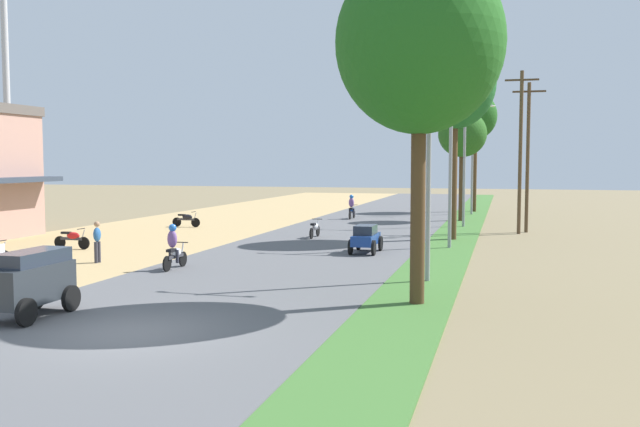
{
  "coord_description": "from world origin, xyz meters",
  "views": [
    {
      "loc": [
        8.24,
        -13.63,
        3.97
      ],
      "look_at": [
        -0.08,
        16.88,
        1.58
      ],
      "focal_mm": 38.33,
      "sensor_mm": 36.0,
      "label": 1
    }
  ],
  "objects_px": {
    "streetlamp_farthest": "(472,151)",
    "utility_pole_far": "(520,149)",
    "median_tree_third": "(462,135)",
    "motorbike_ahead_second": "(315,228)",
    "car_sedan_blue": "(366,237)",
    "motorbike_ahead_third": "(352,207)",
    "streetlamp_far": "(464,151)",
    "streetlamp_near": "(429,149)",
    "parked_motorbike_third": "(187,219)",
    "motorbike_foreground_rider": "(174,248)",
    "pedestrian_on_shoulder": "(97,240)",
    "median_tree_fourth": "(475,117)",
    "median_tree_second": "(454,85)",
    "parked_motorbike_second": "(72,238)",
    "median_tree_nearest": "(420,44)",
    "streetlamp_mid": "(451,151)",
    "utility_pole_near": "(528,155)",
    "car_van_charcoal": "(31,280)"
  },
  "relations": [
    {
      "from": "parked_motorbike_third",
      "to": "utility_pole_far",
      "type": "distance_m",
      "value": 19.77
    },
    {
      "from": "pedestrian_on_shoulder",
      "to": "parked_motorbike_second",
      "type": "bearing_deg",
      "value": 135.92
    },
    {
      "from": "streetlamp_near",
      "to": "streetlamp_far",
      "type": "distance_m",
      "value": 19.69
    },
    {
      "from": "streetlamp_near",
      "to": "parked_motorbike_third",
      "type": "bearing_deg",
      "value": 137.05
    },
    {
      "from": "median_tree_nearest",
      "to": "streetlamp_near",
      "type": "bearing_deg",
      "value": 91.83
    },
    {
      "from": "utility_pole_far",
      "to": "streetlamp_farthest",
      "type": "bearing_deg",
      "value": 103.73
    },
    {
      "from": "utility_pole_far",
      "to": "motorbike_ahead_third",
      "type": "bearing_deg",
      "value": 149.42
    },
    {
      "from": "utility_pole_near",
      "to": "car_van_charcoal",
      "type": "distance_m",
      "value": 28.79
    },
    {
      "from": "pedestrian_on_shoulder",
      "to": "utility_pole_far",
      "type": "distance_m",
      "value": 22.93
    },
    {
      "from": "median_tree_fourth",
      "to": "parked_motorbike_third",
      "type": "bearing_deg",
      "value": -132.35
    },
    {
      "from": "car_sedan_blue",
      "to": "motorbike_ahead_second",
      "type": "height_order",
      "value": "car_sedan_blue"
    },
    {
      "from": "median_tree_second",
      "to": "car_sedan_blue",
      "type": "xyz_separation_m",
      "value": [
        -3.18,
        -6.33,
        -7.08
      ]
    },
    {
      "from": "utility_pole_near",
      "to": "car_van_charcoal",
      "type": "height_order",
      "value": "utility_pole_near"
    },
    {
      "from": "streetlamp_near",
      "to": "utility_pole_far",
      "type": "distance_m",
      "value": 17.0
    },
    {
      "from": "median_tree_nearest",
      "to": "motorbike_ahead_third",
      "type": "height_order",
      "value": "median_tree_nearest"
    },
    {
      "from": "streetlamp_near",
      "to": "motorbike_ahead_second",
      "type": "relative_size",
      "value": 4.15
    },
    {
      "from": "streetlamp_near",
      "to": "motorbike_foreground_rider",
      "type": "height_order",
      "value": "streetlamp_near"
    },
    {
      "from": "median_tree_nearest",
      "to": "median_tree_third",
      "type": "distance_m",
      "value": 27.54
    },
    {
      "from": "median_tree_fourth",
      "to": "streetlamp_mid",
      "type": "height_order",
      "value": "median_tree_fourth"
    },
    {
      "from": "motorbike_ahead_third",
      "to": "motorbike_ahead_second",
      "type": "bearing_deg",
      "value": -86.61
    },
    {
      "from": "streetlamp_farthest",
      "to": "car_van_charcoal",
      "type": "height_order",
      "value": "streetlamp_farthest"
    },
    {
      "from": "median_tree_third",
      "to": "motorbike_ahead_second",
      "type": "height_order",
      "value": "median_tree_third"
    },
    {
      "from": "median_tree_second",
      "to": "streetlamp_mid",
      "type": "height_order",
      "value": "median_tree_second"
    },
    {
      "from": "pedestrian_on_shoulder",
      "to": "median_tree_nearest",
      "type": "height_order",
      "value": "median_tree_nearest"
    },
    {
      "from": "median_tree_fourth",
      "to": "utility_pole_far",
      "type": "height_order",
      "value": "median_tree_fourth"
    },
    {
      "from": "streetlamp_far",
      "to": "motorbike_ahead_third",
      "type": "distance_m",
      "value": 9.24
    },
    {
      "from": "parked_motorbike_third",
      "to": "pedestrian_on_shoulder",
      "type": "xyz_separation_m",
      "value": [
        3.27,
        -14.29,
        0.41
      ]
    },
    {
      "from": "parked_motorbike_second",
      "to": "streetlamp_mid",
      "type": "height_order",
      "value": "streetlamp_mid"
    },
    {
      "from": "streetlamp_near",
      "to": "streetlamp_far",
      "type": "relative_size",
      "value": 0.95
    },
    {
      "from": "median_tree_nearest",
      "to": "utility_pole_far",
      "type": "distance_m",
      "value": 20.74
    },
    {
      "from": "parked_motorbike_third",
      "to": "motorbike_foreground_rider",
      "type": "relative_size",
      "value": 1.0
    },
    {
      "from": "median_tree_third",
      "to": "motorbike_ahead_second",
      "type": "xyz_separation_m",
      "value": [
        -6.61,
        -12.6,
        -5.19
      ]
    },
    {
      "from": "pedestrian_on_shoulder",
      "to": "utility_pole_near",
      "type": "relative_size",
      "value": 0.19
    },
    {
      "from": "parked_motorbike_second",
      "to": "utility_pole_far",
      "type": "height_order",
      "value": "utility_pole_far"
    },
    {
      "from": "parked_motorbike_second",
      "to": "streetlamp_farthest",
      "type": "xyz_separation_m",
      "value": [
        16.36,
        25.59,
        4.22
      ]
    },
    {
      "from": "pedestrian_on_shoulder",
      "to": "median_tree_nearest",
      "type": "xyz_separation_m",
      "value": [
        12.94,
        -4.34,
        6.18
      ]
    },
    {
      "from": "pedestrian_on_shoulder",
      "to": "car_sedan_blue",
      "type": "height_order",
      "value": "pedestrian_on_shoulder"
    },
    {
      "from": "streetlamp_far",
      "to": "streetlamp_farthest",
      "type": "distance_m",
      "value": 10.02
    },
    {
      "from": "median_tree_second",
      "to": "utility_pole_near",
      "type": "distance_m",
      "value": 7.24
    },
    {
      "from": "median_tree_nearest",
      "to": "car_sedan_blue",
      "type": "relative_size",
      "value": 4.24
    },
    {
      "from": "median_tree_second",
      "to": "motorbike_ahead_second",
      "type": "xyz_separation_m",
      "value": [
        -6.87,
        -1.27,
        -7.24
      ]
    },
    {
      "from": "median_tree_nearest",
      "to": "median_tree_fourth",
      "type": "height_order",
      "value": "median_tree_nearest"
    },
    {
      "from": "utility_pole_far",
      "to": "motorbike_ahead_second",
      "type": "distance_m",
      "value": 12.25
    },
    {
      "from": "parked_motorbike_second",
      "to": "car_sedan_blue",
      "type": "relative_size",
      "value": 0.8
    },
    {
      "from": "median_tree_nearest",
      "to": "streetlamp_farthest",
      "type": "distance_m",
      "value": 33.44
    },
    {
      "from": "streetlamp_farthest",
      "to": "utility_pole_far",
      "type": "relative_size",
      "value": 0.92
    },
    {
      "from": "streetlamp_near",
      "to": "median_tree_fourth",
      "type": "bearing_deg",
      "value": 89.91
    },
    {
      "from": "car_sedan_blue",
      "to": "motorbike_ahead_third",
      "type": "bearing_deg",
      "value": 104.54
    },
    {
      "from": "streetlamp_mid",
      "to": "streetlamp_farthest",
      "type": "bearing_deg",
      "value": 90.0
    },
    {
      "from": "parked_motorbike_third",
      "to": "median_tree_second",
      "type": "distance_m",
      "value": 17.7
    }
  ]
}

